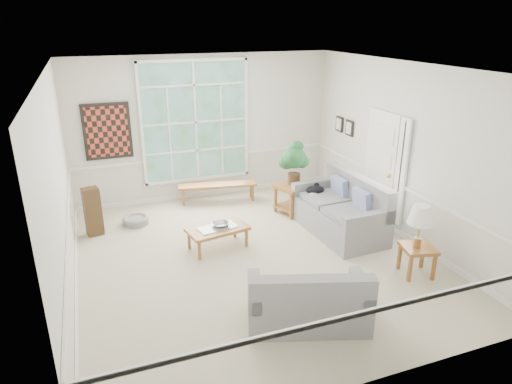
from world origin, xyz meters
The scene contains 24 objects.
floor centered at (0.00, 0.00, -0.01)m, with size 5.50×6.00×0.01m, color #B9AF96.
ceiling centered at (0.00, 0.00, 3.00)m, with size 5.50×6.00×0.02m, color white.
wall_back centered at (0.00, 3.00, 1.50)m, with size 5.50×0.02×3.00m, color silver.
wall_front centered at (0.00, -3.00, 1.50)m, with size 5.50×0.02×3.00m, color silver.
wall_left centered at (-2.75, 0.00, 1.50)m, with size 0.02×6.00×3.00m, color silver.
wall_right centered at (2.75, 0.00, 1.50)m, with size 0.02×6.00×3.00m, color silver.
window_back centered at (-0.20, 2.96, 1.65)m, with size 2.30×0.08×2.40m, color white.
entry_door centered at (2.71, 0.60, 1.05)m, with size 0.08×0.90×2.10m, color white.
door_sidelight centered at (2.71, -0.03, 1.15)m, with size 0.08×0.26×1.90m, color white.
wall_art centered at (-1.95, 2.95, 1.60)m, with size 0.90×0.06×1.10m, color maroon.
wall_frame_near centered at (2.71, 1.75, 1.55)m, with size 0.04×0.26×0.32m, color black.
wall_frame_far centered at (2.71, 2.15, 1.55)m, with size 0.04×0.26×0.32m, color black.
loveseat_right centered at (1.75, 0.36, 0.51)m, with size 0.97×1.88×1.02m, color gray.
loveseat_front centered at (0.04, -1.82, 0.41)m, with size 1.51×0.78×0.82m, color gray.
coffee_table centered at (-0.47, 0.52, 0.19)m, with size 1.00×0.54×0.37m, color brown.
pewter_bowl centered at (-0.40, 0.56, 0.41)m, with size 0.34×0.34×0.08m, color #939398.
window_bench centered at (0.12, 2.55, 0.19)m, with size 1.64×0.32×0.38m, color brown.
end_table centered at (1.33, 1.45, 0.29)m, with size 0.58×0.58×0.58m, color brown.
houseplant centered at (1.39, 1.52, 1.01)m, with size 0.50×0.50×0.86m, color #20572C, non-canonical shape.
side_table centered at (2.10, -1.36, 0.24)m, with size 0.46×0.46×0.47m, color brown.
table_lamp centered at (2.07, -1.36, 0.80)m, with size 0.38×0.38×0.66m, color silver, non-canonical shape.
pet_bed centered at (-1.66, 1.99, 0.07)m, with size 0.49×0.49×0.14m, color gray.
floor_speaker centered at (-2.40, 1.80, 0.44)m, with size 0.28×0.22×0.88m, color #412B18.
cat centered at (1.61, 1.02, 0.61)m, with size 0.37×0.26×0.17m, color black.
Camera 1 is at (-2.28, -6.17, 3.64)m, focal length 32.00 mm.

